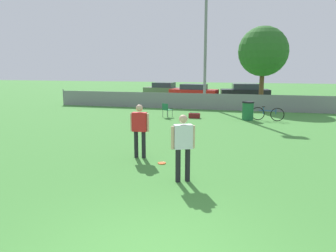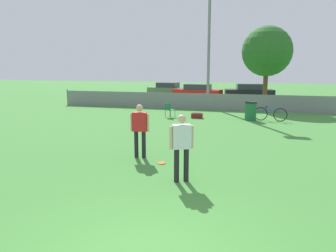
# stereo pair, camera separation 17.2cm
# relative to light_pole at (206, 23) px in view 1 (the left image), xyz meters

# --- Properties ---
(fence_backline) EXTENTS (25.91, 0.07, 1.21)m
(fence_backline) POSITION_rel_light_pole_xyz_m (2.26, -1.58, -5.39)
(fence_backline) COLOR gray
(fence_backline) RESTS_ON ground_plane
(light_pole) EXTENTS (0.90, 0.36, 10.31)m
(light_pole) POSITION_rel_light_pole_xyz_m (0.00, 0.00, 0.00)
(light_pole) COLOR gray
(light_pole) RESTS_ON ground_plane
(tree_near_pole) EXTENTS (3.49, 3.49, 5.71)m
(tree_near_pole) POSITION_rel_light_pole_xyz_m (3.99, 0.71, -2.00)
(tree_near_pole) COLOR brown
(tree_near_pole) RESTS_ON ground_plane
(player_thrower_red) EXTENTS (0.61, 0.25, 1.70)m
(player_thrower_red) POSITION_rel_light_pole_xyz_m (0.16, -14.23, -4.95)
(player_thrower_red) COLOR black
(player_thrower_red) RESTS_ON ground_plane
(player_receiver_white) EXTENTS (0.55, 0.40, 1.70)m
(player_receiver_white) POSITION_rel_light_pole_xyz_m (1.96, -16.05, -4.95)
(player_receiver_white) COLOR black
(player_receiver_white) RESTS_ON ground_plane
(frisbee_disc) EXTENTS (0.25, 0.25, 0.03)m
(frisbee_disc) POSITION_rel_light_pole_xyz_m (1.02, -14.69, -5.93)
(frisbee_disc) COLOR #E5591E
(frisbee_disc) RESTS_ON ground_plane
(folding_chair_sideline) EXTENTS (0.59, 0.59, 0.81)m
(folding_chair_sideline) POSITION_rel_light_pole_xyz_m (-1.29, -5.73, -5.46)
(folding_chair_sideline) COLOR #333338
(folding_chair_sideline) RESTS_ON ground_plane
(bicycle_sideline) EXTENTS (1.73, 0.44, 0.77)m
(bicycle_sideline) POSITION_rel_light_pole_xyz_m (4.29, -5.45, -5.57)
(bicycle_sideline) COLOR black
(bicycle_sideline) RESTS_ON ground_plane
(trash_bin) EXTENTS (0.63, 0.63, 1.02)m
(trash_bin) POSITION_rel_light_pole_xyz_m (3.25, -5.50, -5.43)
(trash_bin) COLOR #1E6638
(trash_bin) RESTS_ON ground_plane
(gear_bag_sideline) EXTENTS (0.61, 0.34, 0.30)m
(gear_bag_sideline) POSITION_rel_light_pole_xyz_m (0.30, -5.55, -5.81)
(gear_bag_sideline) COLOR maroon
(gear_bag_sideline) RESTS_ON ground_plane
(parked_car_olive) EXTENTS (4.05, 2.14, 1.34)m
(parked_car_olive) POSITION_rel_light_pole_xyz_m (-5.56, 8.76, -5.29)
(parked_car_olive) COLOR black
(parked_car_olive) RESTS_ON ground_plane
(parked_car_red) EXTENTS (4.59, 2.21, 1.32)m
(parked_car_red) POSITION_rel_light_pole_xyz_m (-2.03, 6.58, -5.30)
(parked_car_red) COLOR black
(parked_car_red) RESTS_ON ground_plane
(parked_car_dark) EXTENTS (4.60, 2.54, 1.39)m
(parked_car_dark) POSITION_rel_light_pole_xyz_m (2.62, 7.20, -5.27)
(parked_car_dark) COLOR black
(parked_car_dark) RESTS_ON ground_plane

